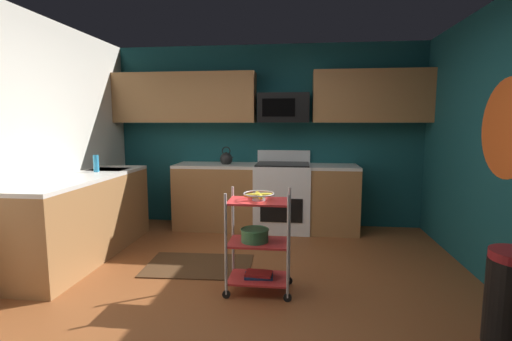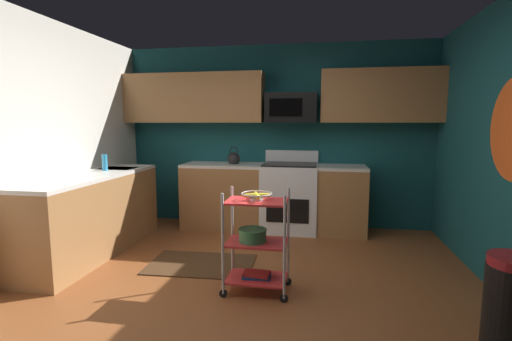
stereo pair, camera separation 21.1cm
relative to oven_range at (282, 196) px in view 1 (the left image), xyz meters
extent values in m
cube|color=brown|center=(-0.24, -2.10, -0.50)|extent=(4.40, 4.80, 0.04)
cube|color=#14474C|center=(-0.24, 0.33, 0.82)|extent=(4.52, 0.06, 2.60)
cylinder|color=#E5591E|center=(1.96, -1.75, 0.97)|extent=(0.00, 0.86, 0.86)
cube|color=#9E6B3D|center=(-0.24, 0.00, -0.04)|extent=(2.54, 0.60, 0.88)
cube|color=silver|center=(-0.24, 0.00, 0.42)|extent=(2.54, 0.60, 0.04)
cube|color=#9E6B3D|center=(-2.14, -1.34, -0.04)|extent=(0.60, 2.07, 0.88)
cube|color=silver|center=(-2.14, -1.34, 0.42)|extent=(0.60, 2.07, 0.04)
cube|color=#B7BABC|center=(-2.14, -0.75, 0.36)|extent=(0.44, 0.36, 0.16)
cube|color=white|center=(0.00, 0.00, -0.02)|extent=(0.76, 0.64, 0.92)
cube|color=black|center=(0.00, -0.33, -0.13)|extent=(0.56, 0.01, 0.32)
cube|color=white|center=(0.00, 0.29, 0.53)|extent=(0.76, 0.06, 0.18)
cube|color=black|center=(0.00, 0.00, 0.45)|extent=(0.72, 0.60, 0.02)
cube|color=#9E6B3D|center=(-1.42, 0.13, 1.37)|extent=(2.04, 0.33, 0.70)
cube|color=#9E6B3D|center=(1.18, 0.13, 1.37)|extent=(1.56, 0.33, 0.70)
cube|color=black|center=(0.00, 0.11, 1.22)|extent=(0.70, 0.38, 0.40)
cube|color=black|center=(-0.06, -0.09, 1.22)|extent=(0.44, 0.01, 0.24)
cylinder|color=silver|center=(-0.38, -2.15, 0.00)|extent=(0.02, 0.02, 0.88)
cylinder|color=black|center=(-0.38, -2.15, -0.44)|extent=(0.07, 0.02, 0.07)
cylinder|color=silver|center=(0.14, -2.15, 0.00)|extent=(0.02, 0.02, 0.88)
cylinder|color=black|center=(0.14, -2.15, -0.44)|extent=(0.07, 0.02, 0.07)
cylinder|color=silver|center=(-0.38, -1.80, 0.00)|extent=(0.02, 0.02, 0.88)
cylinder|color=black|center=(-0.38, -1.80, -0.44)|extent=(0.07, 0.02, 0.07)
cylinder|color=silver|center=(0.14, -1.80, 0.00)|extent=(0.02, 0.02, 0.88)
cylinder|color=black|center=(0.14, -1.80, -0.44)|extent=(0.07, 0.02, 0.07)
cube|color=red|center=(-0.12, -1.98, -0.36)|extent=(0.53, 0.35, 0.02)
cube|color=red|center=(-0.12, -1.98, -0.03)|extent=(0.53, 0.35, 0.02)
cube|color=red|center=(-0.12, -1.98, 0.34)|extent=(0.53, 0.35, 0.02)
torus|color=silver|center=(-0.12, -1.98, 0.41)|extent=(0.27, 0.27, 0.01)
cylinder|color=silver|center=(-0.12, -1.98, 0.36)|extent=(0.12, 0.12, 0.02)
ellipsoid|color=yellow|center=(-0.07, -1.96, 0.40)|extent=(0.17, 0.09, 0.04)
ellipsoid|color=yellow|center=(-0.13, -1.93, 0.40)|extent=(0.09, 0.17, 0.04)
ellipsoid|color=yellow|center=(-0.17, -1.99, 0.40)|extent=(0.17, 0.09, 0.04)
ellipsoid|color=yellow|center=(-0.10, -2.02, 0.40)|extent=(0.09, 0.17, 0.04)
cylinder|color=#387F4C|center=(-0.15, -1.98, 0.04)|extent=(0.24, 0.24, 0.11)
torus|color=#387F4C|center=(-0.15, -1.98, 0.09)|extent=(0.25, 0.25, 0.01)
cube|color=#1E4C8C|center=(-0.12, -1.98, -0.34)|extent=(0.26, 0.16, 0.02)
cube|color=#B22626|center=(-0.12, -1.98, -0.31)|extent=(0.24, 0.17, 0.02)
sphere|color=black|center=(-0.80, 0.00, 0.51)|extent=(0.18, 0.18, 0.18)
sphere|color=black|center=(-0.80, 0.00, 0.60)|extent=(0.03, 0.03, 0.03)
cone|color=black|center=(-0.71, 0.00, 0.53)|extent=(0.09, 0.04, 0.06)
torus|color=black|center=(-0.80, 0.00, 0.63)|extent=(0.12, 0.01, 0.12)
cylinder|color=#2D8CBF|center=(-2.16, -1.01, 0.54)|extent=(0.06, 0.06, 0.20)
cube|color=#472D19|center=(-0.81, -1.47, -0.47)|extent=(1.13, 0.75, 0.01)
camera|label=1|loc=(0.23, -5.13, 1.02)|focal=26.10mm
camera|label=2|loc=(0.43, -5.09, 1.02)|focal=26.10mm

